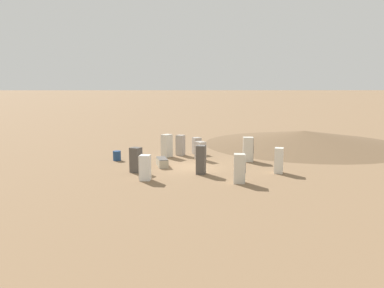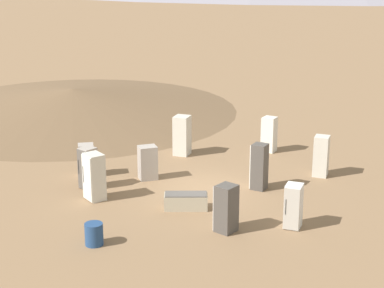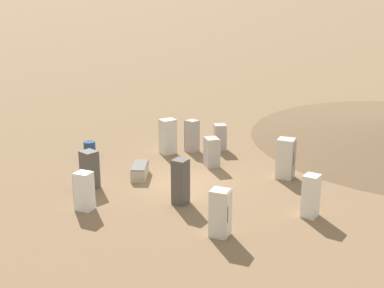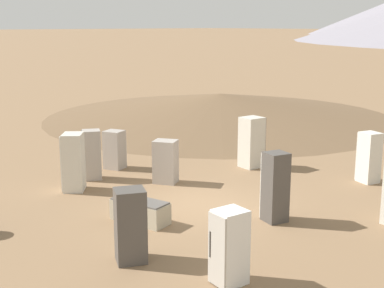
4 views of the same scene
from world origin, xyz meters
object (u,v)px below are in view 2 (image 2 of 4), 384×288
at_px(discarded_fridge_5, 94,177).
at_px(discarded_fridge_8, 148,163).
at_px(discarded_fridge_6, 321,156).
at_px(discarded_fridge_1, 86,160).
at_px(discarded_fridge_4, 182,135).
at_px(discarded_fridge_9, 293,206).
at_px(discarded_fridge_7, 269,134).
at_px(discarded_fridge_0, 226,208).
at_px(discarded_fridge_2, 259,167).
at_px(rusty_barrel, 94,234).
at_px(discarded_fridge_10, 88,168).
at_px(discarded_fridge_3, 186,201).

relative_size(discarded_fridge_5, discarded_fridge_8, 1.28).
bearing_deg(discarded_fridge_5, discarded_fridge_6, -109.14).
xyz_separation_m(discarded_fridge_5, discarded_fridge_6, (4.72, -8.52, -0.04)).
relative_size(discarded_fridge_1, discarded_fridge_4, 0.75).
distance_m(discarded_fridge_8, discarded_fridge_9, 7.37).
height_order(discarded_fridge_5, discarded_fridge_6, discarded_fridge_5).
xyz_separation_m(discarded_fridge_5, discarded_fridge_7, (7.73, -5.97, -0.07)).
bearing_deg(discarded_fridge_0, discarded_fridge_8, 69.52).
bearing_deg(discarded_fridge_2, discarded_fridge_6, -31.81).
distance_m(discarded_fridge_5, discarded_fridge_7, 9.77).
bearing_deg(discarded_fridge_2, rusty_barrel, 159.67).
bearing_deg(discarded_fridge_10, rusty_barrel, 142.64).
bearing_deg(discarded_fridge_5, discarded_fridge_2, -115.60).
distance_m(discarded_fridge_4, discarded_fridge_8, 3.71).
height_order(discarded_fridge_8, rusty_barrel, discarded_fridge_8).
bearing_deg(discarded_fridge_3, discarded_fridge_5, -105.58).
bearing_deg(discarded_fridge_8, discarded_fridge_0, -79.01).
distance_m(discarded_fridge_0, discarded_fridge_2, 4.40).
distance_m(discarded_fridge_10, rusty_barrel, 5.41).
bearing_deg(discarded_fridge_3, rusty_barrel, -44.62).
distance_m(discarded_fridge_6, discarded_fridge_9, 5.78).
height_order(discarded_fridge_7, discarded_fridge_10, discarded_fridge_10).
bearing_deg(discarded_fridge_4, discarded_fridge_8, -93.05).
bearing_deg(discarded_fridge_7, discarded_fridge_3, -178.31).
relative_size(discarded_fridge_5, discarded_fridge_7, 1.09).
xyz_separation_m(discarded_fridge_2, discarded_fridge_4, (3.83, 4.10, -0.01)).
height_order(discarded_fridge_7, rusty_barrel, discarded_fridge_7).
distance_m(discarded_fridge_2, rusty_barrel, 7.92).
height_order(discarded_fridge_2, discarded_fridge_5, discarded_fridge_2).
relative_size(discarded_fridge_6, rusty_barrel, 2.36).
bearing_deg(discarded_fridge_6, discarded_fridge_9, -90.50).
distance_m(discarded_fridge_4, discarded_fridge_9, 9.33).
height_order(discarded_fridge_9, discarded_fridge_10, discarded_fridge_10).
bearing_deg(discarded_fridge_7, discarded_fridge_1, 143.33).
relative_size(discarded_fridge_4, discarded_fridge_9, 1.19).
bearing_deg(rusty_barrel, discarded_fridge_0, -63.77).
bearing_deg(discarded_fridge_10, discarded_fridge_1, -36.47).
xyz_separation_m(discarded_fridge_6, discarded_fridge_10, (-3.59, 9.22, -0.03)).
relative_size(discarded_fridge_0, discarded_fridge_6, 0.95).
xyz_separation_m(discarded_fridge_1, discarded_fridge_4, (3.84, -3.32, 0.23)).
relative_size(discarded_fridge_9, discarded_fridge_10, 0.92).
height_order(discarded_fridge_0, discarded_fridge_7, discarded_fridge_7).
distance_m(discarded_fridge_1, discarded_fridge_5, 2.86).
height_order(discarded_fridge_2, discarded_fridge_8, discarded_fridge_2).
distance_m(discarded_fridge_5, discarded_fridge_10, 1.33).
distance_m(discarded_fridge_1, discarded_fridge_3, 5.71).
distance_m(discarded_fridge_4, discarded_fridge_10, 5.89).
distance_m(discarded_fridge_7, discarded_fridge_9, 8.91).
height_order(discarded_fridge_1, discarded_fridge_10, discarded_fridge_10).
distance_m(discarded_fridge_0, rusty_barrel, 4.55).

